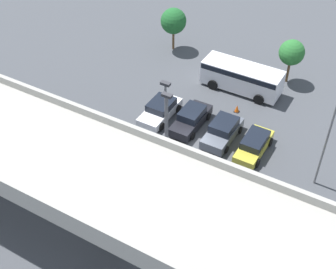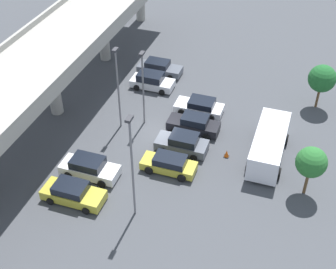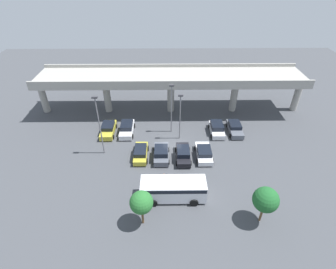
{
  "view_description": "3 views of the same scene",
  "coord_description": "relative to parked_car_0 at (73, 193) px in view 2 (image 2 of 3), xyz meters",
  "views": [
    {
      "loc": [
        -12.15,
        24.92,
        25.46
      ],
      "look_at": [
        1.14,
        1.88,
        2.38
      ],
      "focal_mm": 50.0,
      "sensor_mm": 36.0,
      "label": 1
    },
    {
      "loc": [
        -31.3,
        -11.17,
        26.27
      ],
      "look_at": [
        -1.62,
        -1.07,
        1.44
      ],
      "focal_mm": 50.0,
      "sensor_mm": 36.0,
      "label": 2
    },
    {
      "loc": [
        -0.99,
        -30.14,
        23.44
      ],
      "look_at": [
        -0.59,
        1.95,
        0.87
      ],
      "focal_mm": 28.0,
      "sensor_mm": 36.0,
      "label": 3
    }
  ],
  "objects": [
    {
      "name": "lamp_post_by_overpass",
      "position": [
        9.83,
        0.3,
        3.94
      ],
      "size": [
        0.7,
        0.35,
        7.96
      ],
      "color": "slate",
      "rests_on": "ground_plane"
    },
    {
      "name": "tree_front_left",
      "position": [
        6.49,
        -16.68,
        2.42
      ],
      "size": [
        2.37,
        2.37,
        4.35
      ],
      "color": "brown",
      "rests_on": "ground_plane"
    },
    {
      "name": "parked_car_2",
      "position": [
        5.48,
        -5.88,
        -0.01
      ],
      "size": [
        2.0,
        4.52,
        1.48
      ],
      "rotation": [
        0.0,
        0.0,
        1.57
      ],
      "color": "gold",
      "rests_on": "ground_plane"
    },
    {
      "name": "tree_front_centre",
      "position": [
        18.83,
        -16.53,
        2.46
      ],
      "size": [
        2.62,
        2.62,
        4.52
      ],
      "color": "brown",
      "rests_on": "ground_plane"
    },
    {
      "name": "shuttle_bus",
      "position": [
        9.76,
        -13.26,
        0.77
      ],
      "size": [
        7.34,
        2.8,
        2.48
      ],
      "color": "silver",
      "rests_on": "ground_plane"
    },
    {
      "name": "highway_overpass",
      "position": [
        9.88,
        6.96,
        5.16
      ],
      "size": [
        45.2,
        7.52,
        7.24
      ],
      "color": "#9E9B93",
      "rests_on": "ground_plane"
    },
    {
      "name": "parked_car_5",
      "position": [
        14.18,
        -6.03,
        -0.02
      ],
      "size": [
        2.24,
        4.59,
        1.48
      ],
      "rotation": [
        0.0,
        0.0,
        1.57
      ],
      "color": "silver",
      "rests_on": "ground_plane"
    },
    {
      "name": "parked_car_3",
      "position": [
        8.32,
        -6.12,
        0.04
      ],
      "size": [
        2.22,
        4.47,
        1.66
      ],
      "rotation": [
        0.0,
        0.0,
        1.57
      ],
      "color": "#515660",
      "rests_on": "ground_plane"
    },
    {
      "name": "parked_car_6",
      "position": [
        16.92,
        -0.13,
        0.05
      ],
      "size": [
        2.2,
        4.43,
        1.65
      ],
      "rotation": [
        0.0,
        0.0,
        -1.57
      ],
      "color": "silver",
      "rests_on": "ground_plane"
    },
    {
      "name": "parked_car_4",
      "position": [
        11.31,
        -6.28,
        0.02
      ],
      "size": [
        2.07,
        4.71,
        1.61
      ],
      "rotation": [
        0.0,
        0.0,
        1.57
      ],
      "color": "black",
      "rests_on": "ground_plane"
    },
    {
      "name": "traffic_cone",
      "position": [
        8.7,
        -9.96,
        -0.4
      ],
      "size": [
        0.44,
        0.44,
        0.7
      ],
      "color": "black",
      "rests_on": "ground_plane"
    },
    {
      "name": "parked_car_7",
      "position": [
        19.79,
        0.07,
        -0.03
      ],
      "size": [
        2.1,
        4.75,
        1.49
      ],
      "rotation": [
        0.0,
        0.0,
        -1.57
      ],
      "color": "#515660",
      "rests_on": "ground_plane"
    },
    {
      "name": "parked_car_0",
      "position": [
        0.0,
        0.0,
        0.0
      ],
      "size": [
        2.18,
        4.84,
        1.55
      ],
      "rotation": [
        0.0,
        0.0,
        -1.57
      ],
      "color": "gold",
      "rests_on": "ground_plane"
    },
    {
      "name": "ground_plane",
      "position": [
        9.88,
        -3.77,
        -0.73
      ],
      "size": [
        94.35,
        94.35,
        0.0
      ],
      "primitive_type": "plane",
      "color": "#424449"
    },
    {
      "name": "lamp_post_mid_lot",
      "position": [
        11.03,
        -1.57,
        3.61
      ],
      "size": [
        0.7,
        0.35,
        7.32
      ],
      "color": "slate",
      "rests_on": "ground_plane"
    },
    {
      "name": "lamp_post_near_aisle",
      "position": [
        0.25,
        -4.98,
        4.39
      ],
      "size": [
        0.7,
        0.35,
        8.84
      ],
      "color": "slate",
      "rests_on": "ground_plane"
    },
    {
      "name": "parked_car_1",
      "position": [
        2.91,
        0.05,
        0.06
      ],
      "size": [
        2.18,
        4.79,
        1.67
      ],
      "rotation": [
        0.0,
        0.0,
        -1.57
      ],
      "color": "silver",
      "rests_on": "ground_plane"
    }
  ]
}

